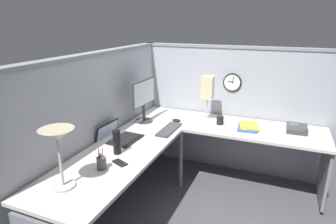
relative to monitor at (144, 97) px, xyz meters
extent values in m
plane|color=#47474C|center=(-0.21, -0.64, -1.02)|extent=(6.80, 6.80, 0.00)
cube|color=#999EA8|center=(-0.57, 0.23, -0.25)|extent=(2.57, 0.10, 1.55)
cube|color=gray|center=(-0.57, 0.23, 0.54)|extent=(2.57, 0.12, 0.03)
cube|color=#999EA8|center=(0.66, -0.90, -0.25)|extent=(0.10, 2.37, 1.55)
cube|color=gray|center=(0.66, -0.90, 0.54)|extent=(0.12, 2.37, 0.03)
cube|color=beige|center=(-0.58, -0.17, -0.31)|extent=(2.35, 0.66, 0.03)
cube|color=beige|center=(0.26, -1.24, -0.31)|extent=(0.66, 1.49, 0.03)
cylinder|color=slate|center=(-0.05, -0.48, -0.67)|extent=(0.05, 0.05, 0.70)
cube|color=slate|center=(0.26, -1.97, -0.67)|extent=(0.58, 0.03, 0.60)
cylinder|color=#38383D|center=(0.00, 0.00, -0.28)|extent=(0.20, 0.20, 0.02)
cylinder|color=#38383D|center=(0.00, 0.00, -0.18)|extent=(0.04, 0.04, 0.20)
cube|color=#38383D|center=(0.00, 0.00, 0.06)|extent=(0.46, 0.06, 0.30)
cube|color=silver|center=(0.00, -0.02, 0.06)|extent=(0.42, 0.03, 0.26)
cube|color=black|center=(-0.56, -0.08, -0.29)|extent=(0.35, 0.26, 0.02)
cube|color=black|center=(-0.56, -0.08, -0.28)|extent=(0.30, 0.20, 0.00)
cube|color=black|center=(-0.55, 0.15, -0.25)|extent=(0.34, 0.09, 0.22)
cube|color=#99B2D1|center=(-0.55, 0.14, -0.25)|extent=(0.31, 0.07, 0.18)
cube|color=#38383D|center=(-0.15, -0.38, -0.28)|extent=(0.43, 0.14, 0.02)
ellipsoid|color=black|center=(0.14, -0.35, -0.28)|extent=(0.06, 0.10, 0.03)
cylinder|color=#B7BABF|center=(-1.45, -0.09, -0.29)|extent=(0.17, 0.17, 0.02)
cylinder|color=#B7BABF|center=(-1.45, -0.09, -0.09)|extent=(0.02, 0.02, 0.38)
cone|color=#B2A88C|center=(-1.45, -0.09, 0.11)|extent=(0.24, 0.24, 0.09)
cylinder|color=#4C4C51|center=(-1.13, -0.19, -0.24)|extent=(0.08, 0.08, 0.10)
cylinder|color=#1E1EB2|center=(-1.14, -0.19, -0.18)|extent=(0.01, 0.01, 0.13)
cylinder|color=#B21E1E|center=(-1.12, -0.20, -0.18)|extent=(0.01, 0.01, 0.13)
cylinder|color=#D8591E|center=(-1.13, -0.18, -0.17)|extent=(0.03, 0.03, 0.01)
cube|color=black|center=(-1.00, -0.28, -0.29)|extent=(0.12, 0.16, 0.01)
cylinder|color=black|center=(-0.84, -0.16, -0.18)|extent=(0.07, 0.07, 0.22)
cube|color=#38383D|center=(0.31, -1.65, -0.26)|extent=(0.20, 0.21, 0.10)
cube|color=#8CA58C|center=(0.31, -1.62, -0.22)|extent=(0.02, 0.09, 0.04)
cube|color=#38383D|center=(0.32, -1.73, -0.24)|extent=(0.19, 0.05, 0.04)
cube|color=#335999|center=(0.23, -1.16, -0.28)|extent=(0.30, 0.23, 0.02)
cube|color=yellow|center=(0.25, -1.17, -0.26)|extent=(0.30, 0.24, 0.02)
cylinder|color=#B7BABF|center=(0.32, -0.66, -0.29)|extent=(0.11, 0.11, 0.01)
cylinder|color=#B7BABF|center=(0.32, -0.66, -0.15)|extent=(0.02, 0.02, 0.27)
cube|color=beige|center=(0.32, -0.66, 0.11)|extent=(0.13, 0.13, 0.26)
cylinder|color=black|center=(0.25, -0.84, -0.25)|extent=(0.08, 0.08, 0.10)
cylinder|color=black|center=(0.61, -0.89, 0.13)|extent=(0.03, 0.22, 0.22)
cylinder|color=white|center=(0.59, -0.89, 0.13)|extent=(0.00, 0.19, 0.19)
cube|color=black|center=(0.59, -0.87, 0.14)|extent=(0.00, 0.06, 0.01)
cube|color=black|center=(0.59, -0.90, 0.16)|extent=(0.00, 0.01, 0.08)
camera|label=1|loc=(-2.82, -1.46, 0.85)|focal=30.55mm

